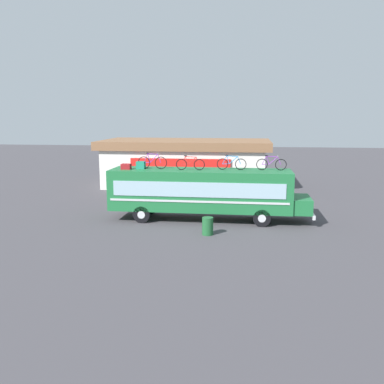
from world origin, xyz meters
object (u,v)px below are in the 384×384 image
Objects in this scene: rooftop_bicycle_2 at (190,164)px; rooftop_bicycle_3 at (231,163)px; rooftop_bicycle_1 at (152,162)px; rooftop_bicycle_4 at (271,164)px; bus at (204,190)px; trash_bin at (208,226)px; luggage_bag_1 at (126,167)px; luggage_bag_2 at (141,165)px.

rooftop_bicycle_2 is 2.44m from rooftop_bicycle_3.
rooftop_bicycle_1 is 7.05m from rooftop_bicycle_4.
bus reaches higher than trash_bin.
bus is 2.29m from rooftop_bicycle_3.
rooftop_bicycle_4 is 5.71m from trash_bin.
rooftop_bicycle_1 is (1.52, 0.37, 0.24)m from luggage_bag_1.
rooftop_bicycle_1 is at bearing 13.80° from luggage_bag_1.
rooftop_bicycle_1 reaches higher than luggage_bag_1.
rooftop_bicycle_2 is (3.03, -0.24, 0.14)m from luggage_bag_2.
rooftop_bicycle_3 is 1.86× the size of trash_bin.
rooftop_bicycle_1 reaches higher than bus.
rooftop_bicycle_3 is at bearing -177.74° from rooftop_bicycle_4.
luggage_bag_2 reaches higher than bus.
bus is 4.27m from rooftop_bicycle_4.
luggage_bag_2 is (0.81, 0.38, 0.06)m from luggage_bag_1.
rooftop_bicycle_3 reaches higher than rooftop_bicycle_4.
luggage_bag_2 is 6.12m from trash_bin.
trash_bin is (-1.08, -3.45, -2.93)m from rooftop_bicycle_3.
luggage_bag_2 reaches higher than luggage_bag_1.
rooftop_bicycle_1 is 5.72m from trash_bin.
rooftop_bicycle_3 reaches higher than luggage_bag_1.
trash_bin is (4.36, -3.27, -2.78)m from luggage_bag_2.
luggage_bag_1 is 0.31× the size of rooftop_bicycle_4.
rooftop_bicycle_4 is (8.56, 0.65, 0.21)m from luggage_bag_1.
luggage_bag_2 is at bearing 179.10° from rooftop_bicycle_1.
rooftop_bicycle_1 is at bearing -177.78° from rooftop_bicycle_3.
rooftop_bicycle_1 reaches higher than rooftop_bicycle_2.
bus is 6.72× the size of rooftop_bicycle_1.
rooftop_bicycle_2 is at bearing -4.59° from luggage_bag_2.
rooftop_bicycle_4 is (4.72, 0.51, 0.01)m from rooftop_bicycle_2.
rooftop_bicycle_4 reaches higher than rooftop_bicycle_2.
rooftop_bicycle_2 is at bearing 2.09° from luggage_bag_1.
luggage_bag_2 is at bearing -178.05° from rooftop_bicycle_4.
rooftop_bicycle_3 is (6.24, 0.56, 0.21)m from luggage_bag_1.
rooftop_bicycle_2 is (3.84, 0.14, 0.20)m from luggage_bag_1.
bus is 6.99× the size of rooftop_bicycle_2.
bus is at bearing -1.29° from rooftop_bicycle_1.
luggage_bag_2 is at bearing 178.78° from bus.
luggage_bag_2 is 0.73m from rooftop_bicycle_1.
luggage_bag_1 is at bearing 150.75° from trash_bin.
luggage_bag_1 is 0.90m from luggage_bag_2.
rooftop_bicycle_3 is (1.62, 0.25, 1.60)m from bus.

